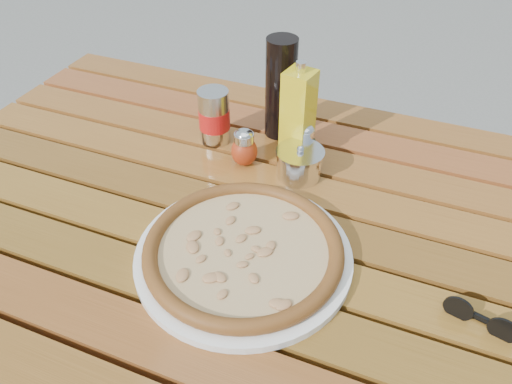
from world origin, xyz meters
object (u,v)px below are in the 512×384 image
at_px(dark_bottle, 281,89).
at_px(parmesan_tin, 300,163).
at_px(pepper_shaker, 244,148).
at_px(soda_can, 214,117).
at_px(olive_oil_cruet, 298,115).
at_px(table, 252,240).
at_px(oregano_shaker, 304,143).
at_px(sunglasses, 480,319).
at_px(pizza, 243,249).
at_px(plate, 244,256).

xyz_separation_m(dark_bottle, parmesan_tin, (0.09, -0.13, -0.08)).
xyz_separation_m(pepper_shaker, soda_can, (-0.09, 0.06, 0.02)).
bearing_deg(soda_can, olive_oil_cruet, 5.03).
bearing_deg(olive_oil_cruet, parmesan_tin, -66.44).
distance_m(table, parmesan_tin, 0.18).
relative_size(oregano_shaker, sunglasses, 0.74).
bearing_deg(pizza, dark_bottle, 101.24).
bearing_deg(olive_oil_cruet, pepper_shaker, -141.08).
bearing_deg(olive_oil_cruet, oregano_shaker, -25.75).
relative_size(plate, pizza, 0.96).
distance_m(oregano_shaker, parmesan_tin, 0.06).
distance_m(plate, olive_oil_cruet, 0.33).
relative_size(pizza, oregano_shaker, 4.59).
bearing_deg(pizza, soda_can, 123.06).
bearing_deg(oregano_shaker, sunglasses, -39.35).
bearing_deg(pepper_shaker, table, -61.61).
relative_size(plate, sunglasses, 3.24).
height_order(pizza, dark_bottle, dark_bottle).
relative_size(plate, soda_can, 3.00).
bearing_deg(pepper_shaker, pizza, -67.24).
bearing_deg(table, sunglasses, -14.89).
distance_m(pizza, parmesan_tin, 0.25).
distance_m(plate, pepper_shaker, 0.27).
height_order(soda_can, parmesan_tin, soda_can).
bearing_deg(plate, oregano_shaker, 89.24).
bearing_deg(pepper_shaker, parmesan_tin, 2.06).
bearing_deg(olive_oil_cruet, table, -94.84).
relative_size(plate, pepper_shaker, 4.39).
bearing_deg(soda_can, oregano_shaker, 1.91).
bearing_deg(soda_can, pizza, -56.94).
bearing_deg(pepper_shaker, plate, -67.24).
relative_size(oregano_shaker, olive_oil_cruet, 0.39).
height_order(oregano_shaker, dark_bottle, dark_bottle).
xyz_separation_m(soda_can, parmesan_tin, (0.21, -0.05, -0.03)).
relative_size(pizza, pepper_shaker, 4.59).
bearing_deg(table, plate, -74.30).
height_order(parmesan_tin, sunglasses, parmesan_tin).
bearing_deg(plate, table, 105.70).
relative_size(plate, olive_oil_cruet, 1.71).
distance_m(table, soda_can, 0.28).
relative_size(dark_bottle, parmesan_tin, 2.10).
bearing_deg(parmesan_tin, oregano_shaker, 99.82).
distance_m(soda_can, parmesan_tin, 0.22).
bearing_deg(oregano_shaker, parmesan_tin, -80.18).
distance_m(dark_bottle, parmesan_tin, 0.18).
relative_size(table, dark_bottle, 6.36).
bearing_deg(pizza, olive_oil_cruet, 92.73).
height_order(dark_bottle, soda_can, dark_bottle).
xyz_separation_m(pizza, olive_oil_cruet, (-0.02, 0.32, 0.07)).
relative_size(table, plate, 3.89).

